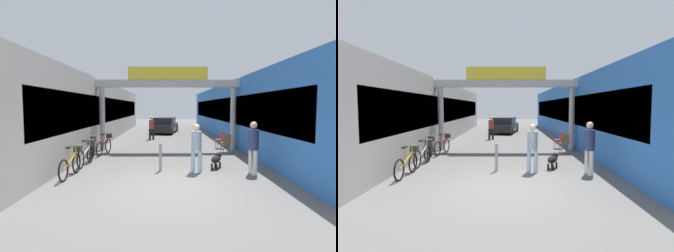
{
  "view_description": "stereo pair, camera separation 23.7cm",
  "coord_description": "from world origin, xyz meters",
  "views": [
    {
      "loc": [
        -0.13,
        -7.12,
        2.22
      ],
      "look_at": [
        0.0,
        5.36,
        1.3
      ],
      "focal_mm": 28.0,
      "sensor_mm": 36.0,
      "label": 1
    },
    {
      "loc": [
        0.1,
        -7.12,
        2.22
      ],
      "look_at": [
        0.0,
        5.36,
        1.3
      ],
      "focal_mm": 28.0,
      "sensor_mm": 36.0,
      "label": 2
    }
  ],
  "objects": [
    {
      "name": "arcade_sign_gateway",
      "position": [
        0.0,
        6.22,
        2.99
      ],
      "size": [
        7.4,
        0.47,
        4.21
      ],
      "color": "#B2B2B2",
      "rests_on": "ground_plane"
    },
    {
      "name": "ground_plane",
      "position": [
        0.0,
        0.0,
        0.0
      ],
      "size": [
        80.0,
        80.0,
        0.0
      ],
      "primitive_type": "plane",
      "color": "#605E5B"
    },
    {
      "name": "bicycle_red_farthest",
      "position": [
        -2.96,
        5.08,
        0.44
      ],
      "size": [
        0.47,
        1.67,
        0.98
      ],
      "color": "black",
      "rests_on": "ground_plane"
    },
    {
      "name": "pedestrian_with_dog",
      "position": [
        0.92,
        1.63,
        0.93
      ],
      "size": [
        0.43,
        0.43,
        1.64
      ],
      "color": "#A5BFE0",
      "rests_on": "ground_plane"
    },
    {
      "name": "cafe_chair_wood_nearer",
      "position": [
        2.82,
        5.41,
        0.54
      ],
      "size": [
        0.46,
        0.46,
        0.89
      ],
      "color": "gray",
      "rests_on": "ground_plane"
    },
    {
      "name": "dog_on_leash",
      "position": [
        1.72,
        2.18,
        0.34
      ],
      "size": [
        0.57,
        0.76,
        0.54
      ],
      "color": "black",
      "rests_on": "ground_plane"
    },
    {
      "name": "parked_car_black",
      "position": [
        -0.17,
        14.97,
        0.64
      ],
      "size": [
        2.43,
        4.25,
        1.33
      ],
      "color": "black",
      "rests_on": "ground_plane"
    },
    {
      "name": "bicycle_black_third",
      "position": [
        -3.25,
        3.99,
        0.44
      ],
      "size": [
        0.48,
        1.67,
        0.98
      ],
      "color": "black",
      "rests_on": "ground_plane"
    },
    {
      "name": "cafe_chair_red_farther",
      "position": [
        2.84,
        6.71,
        0.54
      ],
      "size": [
        0.45,
        0.45,
        0.89
      ],
      "color": "gray",
      "rests_on": "ground_plane"
    },
    {
      "name": "pedestrian_companion",
      "position": [
        2.75,
        1.34,
        1.0
      ],
      "size": [
        0.44,
        0.44,
        1.73
      ],
      "color": "silver",
      "rests_on": "ground_plane"
    },
    {
      "name": "pedestrian_carrying_crate",
      "position": [
        -1.06,
        10.5,
        0.89
      ],
      "size": [
        0.4,
        0.39,
        1.57
      ],
      "color": "black",
      "rests_on": "ground_plane"
    },
    {
      "name": "bollard_post_metal",
      "position": [
        -0.3,
        1.79,
        0.5
      ],
      "size": [
        0.1,
        0.1,
        0.98
      ],
      "color": "gray",
      "rests_on": "ground_plane"
    },
    {
      "name": "storefront_right",
      "position": [
        5.09,
        11.0,
        1.84
      ],
      "size": [
        3.0,
        26.0,
        3.69
      ],
      "color": "blue",
      "rests_on": "ground_plane"
    },
    {
      "name": "bicycle_orange_nearest",
      "position": [
        -3.12,
        1.17,
        0.44
      ],
      "size": [
        0.46,
        1.69,
        0.98
      ],
      "color": "black",
      "rests_on": "ground_plane"
    },
    {
      "name": "storefront_left",
      "position": [
        -5.09,
        11.0,
        1.84
      ],
      "size": [
        3.0,
        26.0,
        3.69
      ],
      "color": "#9E9993",
      "rests_on": "ground_plane"
    },
    {
      "name": "bicycle_silver_second",
      "position": [
        -3.13,
        2.76,
        0.44
      ],
      "size": [
        0.46,
        1.69,
        0.98
      ],
      "color": "black",
      "rests_on": "ground_plane"
    }
  ]
}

